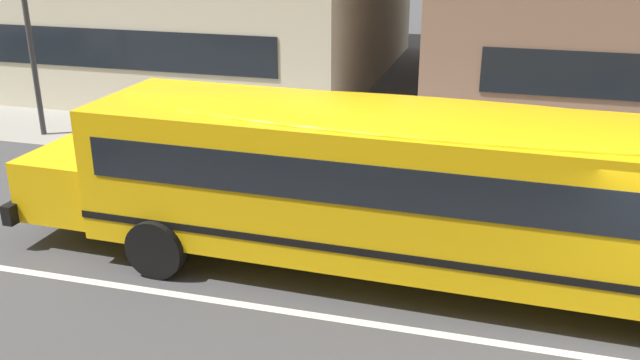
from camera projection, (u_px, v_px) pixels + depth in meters
name	position (u px, v px, depth m)	size (l,w,h in m)	color
sidewalk_far	(614.00, 176.00, 15.34)	(120.00, 3.00, 0.01)	gray
school_bus	(413.00, 178.00, 10.53)	(12.56, 3.18, 2.80)	yellow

